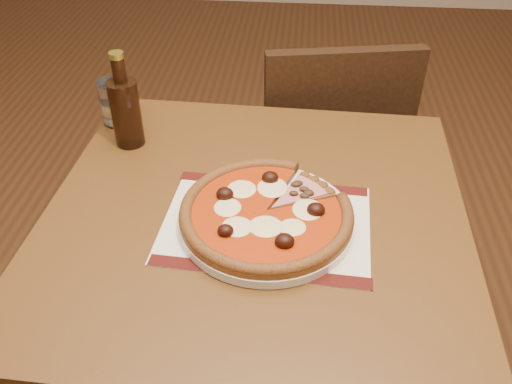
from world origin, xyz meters
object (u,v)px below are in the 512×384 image
(table, at_px, (255,249))
(bottle, at_px, (126,110))
(plate, at_px, (266,220))
(water_glass, at_px, (118,101))
(chair_far, at_px, (327,152))
(pizza, at_px, (266,212))

(table, bearing_deg, bottle, 144.96)
(plate, distance_m, water_glass, 0.51)
(chair_far, xyz_separation_m, water_glass, (-0.52, -0.29, 0.31))
(table, distance_m, plate, 0.12)
(chair_far, xyz_separation_m, pizza, (-0.14, -0.63, 0.29))
(water_glass, xyz_separation_m, bottle, (0.05, -0.09, 0.03))
(chair_far, xyz_separation_m, plate, (-0.14, -0.63, 0.27))
(table, xyz_separation_m, water_glass, (-0.35, 0.30, 0.15))
(table, bearing_deg, pizza, -57.41)
(table, relative_size, pizza, 2.59)
(table, height_order, plate, plate)
(plate, xyz_separation_m, pizza, (-0.00, -0.00, 0.02))
(pizza, height_order, water_glass, water_glass)
(chair_far, distance_m, water_glass, 0.67)
(plate, height_order, pizza, pizza)
(water_glass, height_order, bottle, bottle)
(table, relative_size, water_glass, 8.09)
(pizza, bearing_deg, table, 122.59)
(table, xyz_separation_m, chair_far, (0.16, 0.59, -0.15))
(pizza, xyz_separation_m, bottle, (-0.32, 0.25, 0.05))
(plate, distance_m, pizza, 0.02)
(pizza, bearing_deg, water_glass, 137.64)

